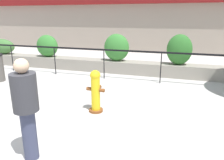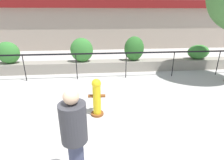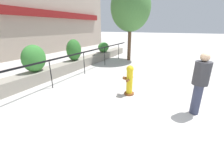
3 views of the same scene
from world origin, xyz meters
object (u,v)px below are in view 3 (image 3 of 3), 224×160
Objects in this scene: hedge_bush_4 at (104,47)px; fire_hydrant at (129,80)px; street_tree at (131,8)px; pedestrian at (200,81)px; hedge_bush_3 at (74,50)px; hedge_bush_2 at (34,58)px.

hedge_bush_4 is 1.01× the size of fire_hydrant.
street_tree is 7.68m from pedestrian.
hedge_bush_3 is 0.68× the size of pedestrian.
hedge_bush_2 is at bearing 180.00° from hedge_bush_3.
pedestrian is at bearing -87.31° from hedge_bush_2.
hedge_bush_2 reaches higher than fire_hydrant.
pedestrian is (0.29, -6.17, -0.08)m from hedge_bush_2.
hedge_bush_2 is 0.66× the size of pedestrian.
pedestrian is (-2.25, -6.17, -0.10)m from hedge_bush_3.
hedge_bush_2 is at bearing 162.53° from street_tree.
street_tree is (0.31, -1.95, 2.64)m from hedge_bush_4.
pedestrian is at bearing -144.46° from street_tree.
fire_hydrant is at bearing 80.49° from pedestrian.
hedge_bush_2 is at bearing 98.99° from fire_hydrant.
hedge_bush_3 is 6.57m from pedestrian.
fire_hydrant is 0.21× the size of street_tree.
pedestrian reaches higher than hedge_bush_2.
street_tree is (5.55, 2.11, 2.95)m from fire_hydrant.
street_tree is at bearing 20.82° from fire_hydrant.
hedge_bush_3 is 4.52m from fire_hydrant.
hedge_bush_3 reaches higher than hedge_bush_2.
pedestrian reaches higher than hedge_bush_3.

